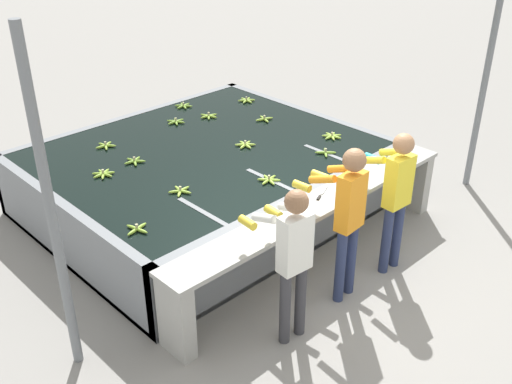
% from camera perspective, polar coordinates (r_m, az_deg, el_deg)
% --- Properties ---
extents(ground_plane, '(80.00, 80.00, 0.00)m').
position_cam_1_polar(ground_plane, '(7.02, 7.02, -7.82)').
color(ground_plane, gray).
rests_on(ground_plane, ground).
extents(wash_tank, '(4.23, 3.54, 0.87)m').
position_cam_1_polar(wash_tank, '(8.12, -4.86, 1.26)').
color(wash_tank, gray).
rests_on(wash_tank, ground).
extents(work_ledge, '(4.23, 0.45, 0.87)m').
position_cam_1_polar(work_ledge, '(6.79, 5.87, -2.84)').
color(work_ledge, '#9E9E99').
rests_on(work_ledge, ground).
extents(worker_0, '(0.45, 0.73, 1.66)m').
position_cam_1_polar(worker_0, '(5.58, 3.46, -5.74)').
color(worker_0, '#38383D').
rests_on(worker_0, ground).
extents(worker_1, '(0.44, 0.73, 1.76)m').
position_cam_1_polar(worker_1, '(6.16, 8.70, -1.73)').
color(worker_1, navy).
rests_on(worker_1, ground).
extents(worker_2, '(0.43, 0.72, 1.70)m').
position_cam_1_polar(worker_2, '(6.74, 13.12, 0.20)').
color(worker_2, navy).
rests_on(worker_2, ground).
extents(banana_bunch_floating_0, '(0.28, 0.28, 0.08)m').
position_cam_1_polar(banana_bunch_floating_0, '(7.44, -14.35, 1.69)').
color(banana_bunch_floating_0, '#8CB738').
rests_on(banana_bunch_floating_0, wash_tank).
extents(banana_bunch_floating_1, '(0.28, 0.28, 0.08)m').
position_cam_1_polar(banana_bunch_floating_1, '(8.85, 0.79, 6.97)').
color(banana_bunch_floating_1, '#93BC3D').
rests_on(banana_bunch_floating_1, wash_tank).
extents(banana_bunch_floating_2, '(0.27, 0.28, 0.08)m').
position_cam_1_polar(banana_bunch_floating_2, '(8.33, 7.25, 5.31)').
color(banana_bunch_floating_2, '#9EC642').
rests_on(banana_bunch_floating_2, wash_tank).
extents(banana_bunch_floating_3, '(0.28, 0.26, 0.08)m').
position_cam_1_polar(banana_bunch_floating_3, '(8.83, -7.64, 6.67)').
color(banana_bunch_floating_3, '#75A333').
rests_on(banana_bunch_floating_3, wash_tank).
extents(banana_bunch_floating_4, '(0.28, 0.28, 0.08)m').
position_cam_1_polar(banana_bunch_floating_4, '(7.99, -1.03, 4.53)').
color(banana_bunch_floating_4, '#9EC642').
rests_on(banana_bunch_floating_4, wash_tank).
extents(banana_bunch_floating_5, '(0.22, 0.22, 0.08)m').
position_cam_1_polar(banana_bunch_floating_5, '(7.82, 6.64, 3.77)').
color(banana_bunch_floating_5, '#75A333').
rests_on(banana_bunch_floating_5, wash_tank).
extents(banana_bunch_floating_6, '(0.28, 0.28, 0.08)m').
position_cam_1_polar(banana_bunch_floating_6, '(6.23, -11.27, -3.47)').
color(banana_bunch_floating_6, '#8CB738').
rests_on(banana_bunch_floating_6, wash_tank).
extents(banana_bunch_floating_7, '(0.28, 0.28, 0.08)m').
position_cam_1_polar(banana_bunch_floating_7, '(8.99, -4.52, 7.24)').
color(banana_bunch_floating_7, '#8CB738').
rests_on(banana_bunch_floating_7, wash_tank).
extents(banana_bunch_floating_8, '(0.27, 0.27, 0.08)m').
position_cam_1_polar(banana_bunch_floating_8, '(7.68, -11.50, 2.90)').
color(banana_bunch_floating_8, '#75A333').
rests_on(banana_bunch_floating_8, wash_tank).
extents(banana_bunch_floating_9, '(0.28, 0.27, 0.08)m').
position_cam_1_polar(banana_bunch_floating_9, '(9.44, -6.92, 8.15)').
color(banana_bunch_floating_9, '#75A333').
rests_on(banana_bunch_floating_9, wash_tank).
extents(banana_bunch_floating_10, '(0.27, 0.28, 0.08)m').
position_cam_1_polar(banana_bunch_floating_10, '(9.61, -0.91, 8.73)').
color(banana_bunch_floating_10, '#93BC3D').
rests_on(banana_bunch_floating_10, wash_tank).
extents(banana_bunch_floating_11, '(0.27, 0.28, 0.08)m').
position_cam_1_polar(banana_bunch_floating_11, '(6.88, -7.21, 0.11)').
color(banana_bunch_floating_11, '#93BC3D').
rests_on(banana_bunch_floating_11, wash_tank).
extents(banana_bunch_floating_12, '(0.28, 0.28, 0.08)m').
position_cam_1_polar(banana_bunch_floating_12, '(7.07, 1.24, 1.18)').
color(banana_bunch_floating_12, '#93BC3D').
rests_on(banana_bunch_floating_12, wash_tank).
extents(banana_bunch_floating_13, '(0.27, 0.27, 0.08)m').
position_cam_1_polar(banana_bunch_floating_13, '(8.21, -14.13, 4.30)').
color(banana_bunch_floating_13, '#8CB738').
rests_on(banana_bunch_floating_13, wash_tank).
extents(banana_bunch_ledge_0, '(0.27, 0.27, 0.08)m').
position_cam_1_polar(banana_bunch_ledge_0, '(7.74, 12.34, 3.06)').
color(banana_bunch_ledge_0, '#9EC642').
rests_on(banana_bunch_ledge_0, work_ledge).
extents(knife_0, '(0.33, 0.17, 0.02)m').
position_cam_1_polar(knife_0, '(6.79, 6.18, -0.27)').
color(knife_0, silver).
rests_on(knife_0, work_ledge).
extents(support_post_left, '(0.09, 0.09, 3.20)m').
position_cam_1_polar(support_post_left, '(5.23, -18.89, -2.10)').
color(support_post_left, slate).
rests_on(support_post_left, ground).
extents(support_post_right, '(0.09, 0.09, 3.20)m').
position_cam_1_polar(support_post_right, '(8.86, 21.00, 9.99)').
color(support_post_right, slate).
rests_on(support_post_right, ground).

